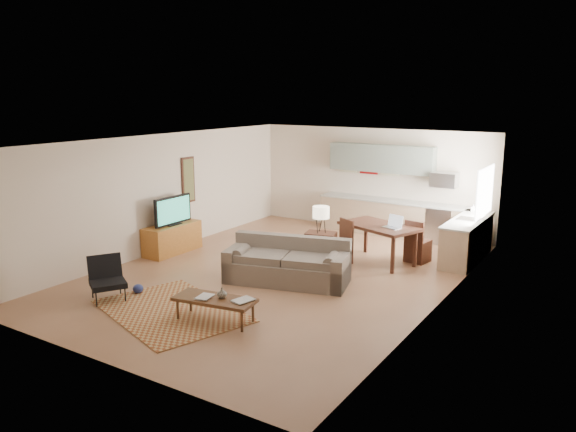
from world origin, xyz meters
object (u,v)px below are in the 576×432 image
Objects in this scene: armchair at (108,279)px; tv_credenza at (172,238)px; coffee_table at (215,310)px; console_table at (321,249)px; dining_table at (379,244)px; sofa at (287,261)px.

tv_credenza is at bearing 53.71° from armchair.
coffee_table is 4.26m from tv_credenza.
armchair is at bearing -67.63° from tv_credenza.
tv_credenza is 1.97× the size of console_table.
dining_table is at bearing 29.09° from console_table.
armchair reaches higher than coffee_table.
armchair is 0.47× the size of dining_table.
sofa is 1.83× the size of coffee_table.
dining_table is (0.94, 0.88, 0.05)m from console_table.
console_table is 1.29m from dining_table.
console_table is (2.20, 3.78, -0.03)m from armchair.
sofa is at bearing 81.76° from coffee_table.
sofa is 3.16× the size of armchair.
armchair is 0.54× the size of tv_credenza.
sofa is at bearing -94.37° from dining_table.
dining_table reaches higher than console_table.
coffee_table is at bearing -104.41° from sofa.
tv_credenza reaches higher than coffee_table.
console_table is at bearing 1.21° from armchair.
sofa is 2.38m from dining_table.
tv_credenza is (-3.35, 0.37, -0.10)m from sofa.
dining_table is at bearing 50.81° from sofa.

